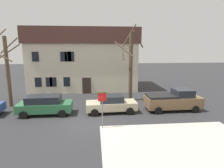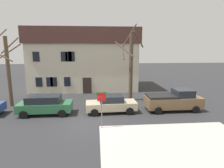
{
  "view_description": "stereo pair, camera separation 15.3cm",
  "coord_description": "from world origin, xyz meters",
  "px_view_note": "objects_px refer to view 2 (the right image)",
  "views": [
    {
      "loc": [
        0.69,
        -13.76,
        5.79
      ],
      "look_at": [
        2.26,
        3.24,
        2.53
      ],
      "focal_mm": 29.9,
      "sensor_mm": 36.0,
      "label": 1
    },
    {
      "loc": [
        0.84,
        -13.78,
        5.79
      ],
      "look_at": [
        2.26,
        3.24,
        2.53
      ],
      "focal_mm": 29.9,
      "sensor_mm": 36.0,
      "label": 2
    }
  ],
  "objects_px": {
    "car_beige_sedan": "(111,104)",
    "tree_bare_mid": "(131,64)",
    "street_sign_pole": "(102,104)",
    "pickup_truck_brown": "(173,100)",
    "tree_bare_near": "(8,68)",
    "bicycle_leaning": "(47,104)",
    "car_green_wagon": "(45,105)",
    "building_main": "(85,59)"
  },
  "relations": [
    {
      "from": "pickup_truck_brown",
      "to": "street_sign_pole",
      "type": "height_order",
      "value": "street_sign_pole"
    },
    {
      "from": "tree_bare_near",
      "to": "street_sign_pole",
      "type": "xyz_separation_m",
      "value": [
        9.08,
        -6.47,
        -1.92
      ]
    },
    {
      "from": "bicycle_leaning",
      "to": "tree_bare_near",
      "type": "bearing_deg",
      "value": 167.67
    },
    {
      "from": "car_beige_sedan",
      "to": "street_sign_pole",
      "type": "bearing_deg",
      "value": -105.01
    },
    {
      "from": "pickup_truck_brown",
      "to": "bicycle_leaning",
      "type": "distance_m",
      "value": 12.4
    },
    {
      "from": "building_main",
      "to": "street_sign_pole",
      "type": "bearing_deg",
      "value": -82.3
    },
    {
      "from": "bicycle_leaning",
      "to": "tree_bare_mid",
      "type": "bearing_deg",
      "value": 12.14
    },
    {
      "from": "tree_bare_mid",
      "to": "car_beige_sedan",
      "type": "bearing_deg",
      "value": -121.99
    },
    {
      "from": "building_main",
      "to": "pickup_truck_brown",
      "type": "height_order",
      "value": "building_main"
    },
    {
      "from": "building_main",
      "to": "tree_bare_mid",
      "type": "xyz_separation_m",
      "value": [
        5.45,
        -7.42,
        -0.24
      ]
    },
    {
      "from": "tree_bare_mid",
      "to": "pickup_truck_brown",
      "type": "height_order",
      "value": "tree_bare_mid"
    },
    {
      "from": "car_green_wagon",
      "to": "car_beige_sedan",
      "type": "bearing_deg",
      "value": -0.19
    },
    {
      "from": "car_green_wagon",
      "to": "pickup_truck_brown",
      "type": "distance_m",
      "value": 11.83
    },
    {
      "from": "building_main",
      "to": "bicycle_leaning",
      "type": "distance_m",
      "value": 10.64
    },
    {
      "from": "car_beige_sedan",
      "to": "pickup_truck_brown",
      "type": "xyz_separation_m",
      "value": [
        5.93,
        0.15,
        0.17
      ]
    },
    {
      "from": "pickup_truck_brown",
      "to": "car_beige_sedan",
      "type": "bearing_deg",
      "value": -178.57
    },
    {
      "from": "tree_bare_near",
      "to": "bicycle_leaning",
      "type": "distance_m",
      "value": 5.18
    },
    {
      "from": "building_main",
      "to": "bicycle_leaning",
      "type": "xyz_separation_m",
      "value": [
        -3.32,
        -9.31,
        -3.94
      ]
    },
    {
      "from": "building_main",
      "to": "tree_bare_mid",
      "type": "height_order",
      "value": "tree_bare_mid"
    },
    {
      "from": "car_green_wagon",
      "to": "building_main",
      "type": "bearing_deg",
      "value": 75.6
    },
    {
      "from": "tree_bare_near",
      "to": "bicycle_leaning",
      "type": "xyz_separation_m",
      "value": [
        3.73,
        -0.82,
        -3.49
      ]
    },
    {
      "from": "street_sign_pole",
      "to": "car_green_wagon",
      "type": "bearing_deg",
      "value": 143.76
    },
    {
      "from": "car_beige_sedan",
      "to": "street_sign_pole",
      "type": "relative_size",
      "value": 1.67
    },
    {
      "from": "tree_bare_mid",
      "to": "car_green_wagon",
      "type": "bearing_deg",
      "value": -154.87
    },
    {
      "from": "bicycle_leaning",
      "to": "street_sign_pole",
      "type": "bearing_deg",
      "value": -46.59
    },
    {
      "from": "tree_bare_near",
      "to": "street_sign_pole",
      "type": "distance_m",
      "value": 11.31
    },
    {
      "from": "car_beige_sedan",
      "to": "tree_bare_mid",
      "type": "bearing_deg",
      "value": 58.01
    },
    {
      "from": "tree_bare_near",
      "to": "car_green_wagon",
      "type": "height_order",
      "value": "tree_bare_near"
    },
    {
      "from": "tree_bare_mid",
      "to": "car_beige_sedan",
      "type": "distance_m",
      "value": 5.68
    },
    {
      "from": "building_main",
      "to": "street_sign_pole",
      "type": "height_order",
      "value": "building_main"
    },
    {
      "from": "tree_bare_near",
      "to": "bicycle_leaning",
      "type": "relative_size",
      "value": 4.45
    },
    {
      "from": "tree_bare_mid",
      "to": "car_beige_sedan",
      "type": "xyz_separation_m",
      "value": [
        -2.46,
        -3.94,
        -3.26
      ]
    },
    {
      "from": "building_main",
      "to": "car_green_wagon",
      "type": "distance_m",
      "value": 12.2
    },
    {
      "from": "car_green_wagon",
      "to": "car_beige_sedan",
      "type": "xyz_separation_m",
      "value": [
        5.9,
        -0.02,
        -0.09
      ]
    },
    {
      "from": "tree_bare_near",
      "to": "bicycle_leaning",
      "type": "height_order",
      "value": "tree_bare_near"
    },
    {
      "from": "car_green_wagon",
      "to": "pickup_truck_brown",
      "type": "height_order",
      "value": "pickup_truck_brown"
    },
    {
      "from": "tree_bare_near",
      "to": "car_beige_sedan",
      "type": "height_order",
      "value": "tree_bare_near"
    },
    {
      "from": "car_green_wagon",
      "to": "street_sign_pole",
      "type": "bearing_deg",
      "value": -36.24
    },
    {
      "from": "building_main",
      "to": "tree_bare_near",
      "type": "relative_size",
      "value": 1.92
    },
    {
      "from": "street_sign_pole",
      "to": "tree_bare_mid",
      "type": "bearing_deg",
      "value": 65.56
    },
    {
      "from": "car_beige_sedan",
      "to": "bicycle_leaning",
      "type": "xyz_separation_m",
      "value": [
        -6.31,
        2.05,
        -0.44
      ]
    },
    {
      "from": "tree_bare_mid",
      "to": "street_sign_pole",
      "type": "xyz_separation_m",
      "value": [
        -3.43,
        -7.54,
        -2.13
      ]
    }
  ]
}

